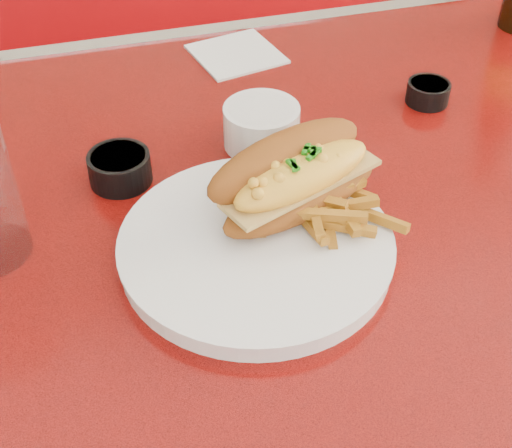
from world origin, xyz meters
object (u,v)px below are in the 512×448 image
object	(u,v)px
booth_bench_far	(218,138)
sauce_cup_right	(428,92)
sauce_cup_left	(120,167)
mac_hoagie	(296,176)
gravy_ramekin	(261,125)
diner_table	(363,279)
dinner_plate	(256,247)
fork	(308,220)

from	to	relation	value
booth_bench_far	sauce_cup_right	size ratio (longest dim) A/B	17.46
sauce_cup_left	sauce_cup_right	size ratio (longest dim) A/B	1.21
mac_hoagie	gravy_ramekin	bearing A→B (deg)	66.45
diner_table	dinner_plate	distance (m)	0.25
dinner_plate	mac_hoagie	bearing A→B (deg)	38.35
mac_hoagie	fork	size ratio (longest dim) A/B	1.34
sauce_cup_left	sauce_cup_right	distance (m)	0.40
dinner_plate	booth_bench_far	bearing A→B (deg)	79.56
sauce_cup_left	sauce_cup_right	bearing A→B (deg)	7.88
diner_table	sauce_cup_left	world-z (taller)	sauce_cup_left
booth_bench_far	gravy_ramekin	bearing A→B (deg)	-98.43
booth_bench_far	dinner_plate	xyz separation A→B (m)	(-0.16, -0.89, 0.49)
mac_hoagie	sauce_cup_right	world-z (taller)	mac_hoagie
diner_table	dinner_plate	world-z (taller)	dinner_plate
sauce_cup_left	diner_table	bearing A→B (deg)	-14.87
fork	dinner_plate	bearing A→B (deg)	77.91
dinner_plate	sauce_cup_right	distance (m)	0.36
fork	booth_bench_far	bearing A→B (deg)	-32.48
diner_table	sauce_cup_right	world-z (taller)	sauce_cup_right
gravy_ramekin	dinner_plate	bearing A→B (deg)	-108.13
booth_bench_far	mac_hoagie	world-z (taller)	booth_bench_far
diner_table	gravy_ramekin	bearing A→B (deg)	137.30
diner_table	booth_bench_far	size ratio (longest dim) A/B	1.03
sauce_cup_right	gravy_ramekin	bearing A→B (deg)	-172.49
diner_table	mac_hoagie	xyz separation A→B (m)	(-0.11, -0.04, 0.22)
diner_table	gravy_ramekin	distance (m)	0.24
booth_bench_far	sauce_cup_left	bearing A→B (deg)	-110.36
diner_table	sauce_cup_right	xyz separation A→B (m)	(0.12, 0.13, 0.18)
diner_table	fork	xyz separation A→B (m)	(-0.11, -0.07, 0.18)
mac_hoagie	fork	xyz separation A→B (m)	(0.00, -0.03, -0.03)
booth_bench_far	dinner_plate	distance (m)	1.03
dinner_plate	fork	xyz separation A→B (m)	(0.06, 0.01, 0.01)
fork	sauce_cup_left	bearing A→B (deg)	24.35
mac_hoagie	sauce_cup_left	bearing A→B (deg)	124.08
sauce_cup_left	fork	bearing A→B (deg)	-40.09
gravy_ramekin	booth_bench_far	bearing A→B (deg)	81.57
fork	sauce_cup_right	distance (m)	0.30
fork	sauce_cup_left	distance (m)	0.22
dinner_plate	gravy_ramekin	size ratio (longest dim) A/B	3.19
mac_hoagie	dinner_plate	bearing A→B (deg)	-162.97
mac_hoagie	sauce_cup_left	size ratio (longest dim) A/B	2.51
diner_table	booth_bench_far	world-z (taller)	booth_bench_far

